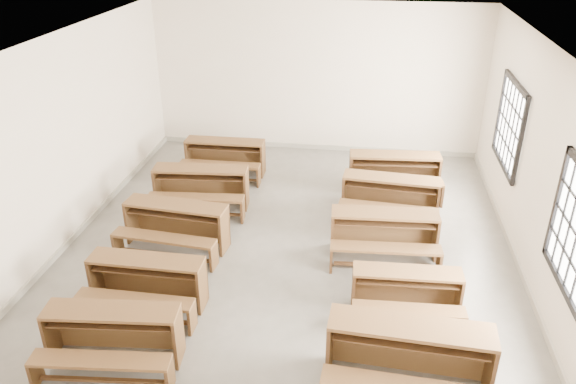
# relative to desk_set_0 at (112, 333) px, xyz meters

# --- Properties ---
(room) EXTENTS (8.50, 8.50, 3.20)m
(room) POSITION_rel_desk_set_0_xyz_m (1.75, 2.72, 1.74)
(room) COLOR slate
(room) RESTS_ON ground
(desk_set_0) EXTENTS (1.62, 0.94, 0.70)m
(desk_set_0) POSITION_rel_desk_set_0_xyz_m (0.00, 0.00, 0.00)
(desk_set_0) COLOR brown
(desk_set_0) RESTS_ON ground
(desk_set_1) EXTENTS (1.54, 0.82, 0.69)m
(desk_set_1) POSITION_rel_desk_set_0_xyz_m (-0.00, 1.08, -0.00)
(desk_set_1) COLOR brown
(desk_set_1) RESTS_ON ground
(desk_set_2) EXTENTS (1.68, 0.99, 0.73)m
(desk_set_2) POSITION_rel_desk_set_0_xyz_m (-0.09, 2.56, 0.02)
(desk_set_2) COLOR brown
(desk_set_2) RESTS_ON ground
(desk_set_3) EXTENTS (1.71, 0.98, 0.74)m
(desk_set_3) POSITION_rel_desk_set_0_xyz_m (-0.08, 3.90, 0.03)
(desk_set_3) COLOR brown
(desk_set_3) RESTS_ON ground
(desk_set_4) EXTENTS (1.58, 0.83, 0.71)m
(desk_set_4) POSITION_rel_desk_set_0_xyz_m (-0.00, 5.35, 0.01)
(desk_set_4) COLOR brown
(desk_set_4) RESTS_ON ground
(desk_set_5) EXTENTS (1.83, 1.02, 0.80)m
(desk_set_5) POSITION_rel_desk_set_0_xyz_m (3.37, 0.08, 0.06)
(desk_set_5) COLOR brown
(desk_set_5) RESTS_ON ground
(desk_set_6) EXTENTS (1.43, 0.78, 0.63)m
(desk_set_6) POSITION_rel_desk_set_0_xyz_m (3.41, 1.38, -0.04)
(desk_set_6) COLOR brown
(desk_set_6) RESTS_ON ground
(desk_set_7) EXTENTS (1.65, 0.92, 0.72)m
(desk_set_7) POSITION_rel_desk_set_0_xyz_m (3.13, 2.75, 0.02)
(desk_set_7) COLOR brown
(desk_set_7) RESTS_ON ground
(desk_set_8) EXTENTS (1.70, 0.98, 0.74)m
(desk_set_8) POSITION_rel_desk_set_0_xyz_m (3.24, 4.00, 0.02)
(desk_set_8) COLOR brown
(desk_set_8) RESTS_ON ground
(desk_set_9) EXTENTS (1.72, 0.98, 0.75)m
(desk_set_9) POSITION_rel_desk_set_0_xyz_m (3.34, 5.00, 0.03)
(desk_set_9) COLOR brown
(desk_set_9) RESTS_ON ground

